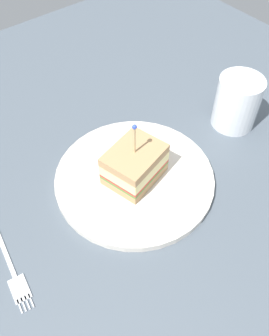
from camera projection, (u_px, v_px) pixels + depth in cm
name	position (u px, v px, depth cm)	size (l,w,h in cm)	color
ground_plane	(135.00, 184.00, 60.00)	(111.43, 111.43, 2.00)	#4C5660
plate	(135.00, 178.00, 58.76)	(25.27, 25.27, 1.21)	silver
sandwich_half_center	(135.00, 164.00, 56.10)	(10.14, 8.78, 11.12)	tan
drink_glass	(236.00, 105.00, 64.78)	(7.77, 7.77, 9.41)	silver
fork	(15.00, 276.00, 48.76)	(3.14, 13.52, 0.35)	silver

